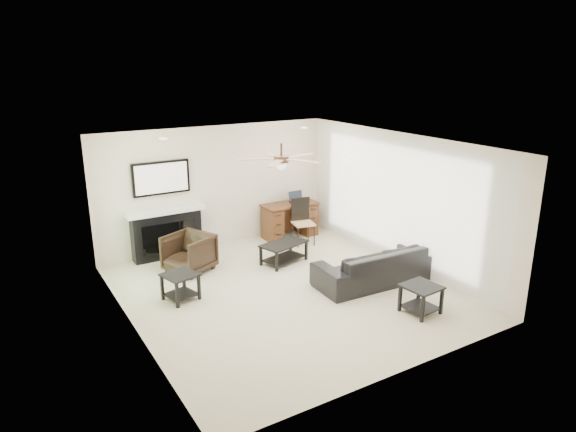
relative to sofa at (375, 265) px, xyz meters
The scene contains 10 objects.
room_shell 2.01m from the sofa, 158.31° to the left, with size 5.50×5.54×2.52m.
sofa is the anchor object (origin of this frame).
armchair 3.37m from the sofa, 140.41° to the left, with size 0.76×0.78×0.71m, color black.
coffee_table 1.84m from the sofa, 119.36° to the left, with size 0.90×0.50×0.40m, color black.
end_table_near 1.26m from the sofa, 96.84° to the right, with size 0.52×0.52×0.45m, color black.
end_table_left 3.34m from the sofa, 160.75° to the left, with size 0.50×0.50×0.45m, color black.
fireplace_unit 4.12m from the sofa, 131.59° to the left, with size 1.52×0.34×1.91m, color black.
desk 2.85m from the sofa, 90.10° to the left, with size 1.22×0.56×0.76m, color #3E1F0F.
desk_chair 2.30m from the sofa, 90.13° to the left, with size 0.42×0.44×0.97m, color black.
laptop 2.89m from the sofa, 86.05° to the left, with size 0.33×0.24×0.23m, color black.
Camera 1 is at (-4.06, -6.78, 3.74)m, focal length 32.00 mm.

